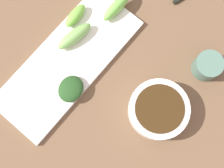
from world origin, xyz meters
The scene contains 8 objects.
tabletop centered at (0.00, 0.00, 0.01)m, with size 2.10×2.10×0.02m, color brown.
sauce_bowl centered at (-0.11, -0.03, 0.04)m, with size 0.13×0.13×0.04m.
serving_plate centered at (0.11, 0.02, 0.03)m, with size 0.14×0.35×0.01m, color silver.
broccoli_stalk_0 centered at (0.11, -0.15, 0.05)m, with size 0.02×0.09×0.03m, color #70BC4B.
broccoli_stalk_1 centered at (0.17, -0.07, 0.04)m, with size 0.03×0.06×0.03m, color #71B643.
broccoli_leafy_2 centered at (0.06, 0.06, 0.04)m, with size 0.05×0.06×0.02m, color #20451C.
broccoli_stalk_3 centered at (0.13, -0.03, 0.05)m, with size 0.03×0.09×0.03m, color #78B157.
tea_cup centered at (-0.13, -0.17, 0.04)m, with size 0.06×0.06×0.05m, color #4F7263.
Camera 1 is at (-0.08, 0.09, 0.71)m, focal length 51.63 mm.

